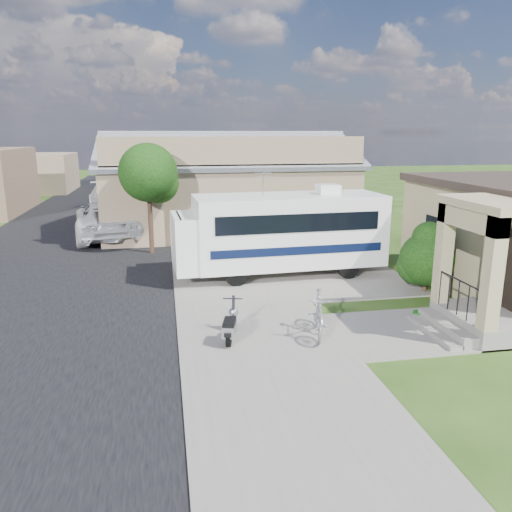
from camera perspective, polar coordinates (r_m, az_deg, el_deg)
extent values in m
plane|color=#1F3C10|center=(13.41, 4.07, -7.86)|extent=(120.00, 120.00, 0.00)
cube|color=black|center=(23.01, -20.97, 0.55)|extent=(9.00, 80.00, 0.02)
cube|color=slate|center=(22.69, -4.65, 1.32)|extent=(4.00, 80.00, 0.06)
cube|color=slate|center=(17.88, 5.16, -2.17)|extent=(7.00, 6.00, 0.05)
cube|color=slate|center=(13.58, 17.64, -8.11)|extent=(4.00, 3.00, 0.05)
cube|color=black|center=(17.40, 19.65, 2.29)|extent=(0.04, 1.10, 1.20)
cube|color=slate|center=(14.12, 24.43, -6.89)|extent=(1.60, 2.40, 0.50)
cube|color=slate|center=(13.62, 20.90, -7.70)|extent=(0.40, 2.16, 0.32)
cube|color=slate|center=(13.48, 19.58, -8.18)|extent=(0.35, 2.16, 0.16)
cube|color=#93865D|center=(14.16, 20.67, 0.30)|extent=(0.35, 0.35, 2.70)
cube|color=#93865D|center=(12.51, 25.43, -1.88)|extent=(0.35, 0.35, 2.70)
cube|color=#93865D|center=(13.11, 23.35, 3.93)|extent=(0.35, 2.40, 0.50)
cube|color=#93865D|center=(13.53, 26.42, 5.40)|extent=(2.10, 2.70, 0.20)
cylinder|color=black|center=(13.37, 22.27, -2.62)|extent=(0.04, 1.70, 0.04)
cube|color=#76644A|center=(26.42, -3.45, 7.02)|extent=(12.00, 8.00, 3.60)
cube|color=#595D65|center=(24.26, -2.94, 11.99)|extent=(12.50, 4.40, 1.78)
cube|color=#595D65|center=(28.23, -4.02, 12.24)|extent=(12.50, 4.40, 1.78)
cube|color=#595D65|center=(26.23, -3.55, 13.65)|extent=(12.50, 0.50, 0.22)
cube|color=#76644A|center=(22.38, -2.29, 11.83)|extent=(11.76, 0.20, 1.30)
cube|color=#76644A|center=(47.66, -25.02, 8.60)|extent=(8.00, 7.00, 3.20)
cylinder|color=#302015|center=(21.32, -11.99, 4.48)|extent=(0.20, 0.20, 3.15)
sphere|color=black|center=(21.11, -12.23, 9.30)|extent=(2.40, 2.40, 2.40)
sphere|color=black|center=(21.34, -11.07, 8.19)|extent=(1.68, 1.68, 1.68)
cylinder|color=#302015|center=(31.23, -11.58, 7.55)|extent=(0.20, 0.20, 3.29)
sphere|color=black|center=(31.08, -11.75, 10.99)|extent=(2.40, 2.40, 2.40)
sphere|color=black|center=(31.30, -10.96, 10.18)|extent=(1.68, 1.68, 1.68)
cylinder|color=#302015|center=(40.20, -11.37, 8.72)|extent=(0.20, 0.20, 3.01)
sphere|color=black|center=(40.09, -11.49, 11.17)|extent=(2.40, 2.40, 2.40)
sphere|color=black|center=(40.30, -10.88, 10.60)|extent=(1.68, 1.68, 1.68)
cube|color=silver|center=(17.61, 3.77, 3.02)|extent=(6.68, 2.66, 2.44)
cube|color=silver|center=(16.99, -8.16, 1.53)|extent=(0.86, 2.26, 1.88)
cube|color=black|center=(16.87, -8.79, 3.22)|extent=(0.15, 2.00, 0.85)
cube|color=black|center=(16.41, 4.99, 3.76)|extent=(5.58, 0.29, 0.61)
cube|color=black|center=(18.65, 2.74, 5.02)|extent=(5.58, 0.29, 0.61)
cube|color=black|center=(16.60, 4.92, 0.61)|extent=(5.91, 0.30, 0.28)
cube|color=black|center=(18.82, 2.71, 2.23)|extent=(5.91, 0.30, 0.28)
cube|color=silver|center=(17.86, 8.21, 7.57)|extent=(0.78, 0.69, 0.33)
cylinder|color=#97979E|center=(17.12, 0.82, 8.45)|extent=(0.04, 0.04, 0.94)
cylinder|color=black|center=(16.43, -2.30, -2.14)|extent=(0.76, 0.30, 0.75)
cylinder|color=black|center=(18.39, -3.51, -0.40)|extent=(0.76, 0.30, 0.75)
cylinder|color=black|center=(17.56, 10.44, -1.30)|extent=(0.76, 0.30, 0.75)
cylinder|color=black|center=(19.41, 8.04, 0.25)|extent=(0.76, 0.30, 0.75)
cylinder|color=#302015|center=(16.74, 18.73, -2.88)|extent=(0.14, 0.14, 0.68)
sphere|color=black|center=(16.54, 18.93, -0.34)|extent=(1.70, 1.70, 1.70)
sphere|color=black|center=(16.85, 19.62, 1.05)|extent=(1.36, 1.36, 1.36)
sphere|color=black|center=(16.63, 17.82, -1.09)|extent=(1.19, 1.19, 1.19)
sphere|color=black|center=(16.49, 19.78, -1.67)|extent=(1.02, 1.02, 1.02)
sphere|color=black|center=(16.40, 19.12, 1.97)|extent=(1.02, 1.02, 1.02)
cylinder|color=black|center=(11.90, -3.13, -9.41)|extent=(0.20, 0.41, 0.40)
cylinder|color=black|center=(12.81, -2.57, -7.66)|extent=(0.20, 0.41, 0.40)
cube|color=#97979E|center=(12.29, -2.87, -8.35)|extent=(0.38, 0.55, 0.07)
cube|color=#97979E|center=(11.91, -3.09, -8.44)|extent=(0.42, 0.55, 0.27)
cube|color=black|center=(11.89, -3.07, -7.56)|extent=(0.40, 0.59, 0.11)
cube|color=black|center=(11.71, -3.23, -8.94)|extent=(0.20, 0.21, 0.09)
cylinder|color=black|center=(12.62, -2.62, -6.25)|extent=(0.15, 0.31, 0.75)
sphere|color=#97979E|center=(12.70, -2.59, -6.42)|extent=(0.25, 0.25, 0.25)
sphere|color=black|center=(12.77, -2.55, -6.31)|extent=(0.11, 0.11, 0.11)
cylinder|color=black|center=(12.44, -2.68, -4.89)|extent=(0.49, 0.16, 0.03)
cube|color=black|center=(12.77, -2.58, -7.21)|extent=(0.18, 0.28, 0.05)
imported|color=#97979E|center=(12.53, 7.16, -6.84)|extent=(0.94, 1.89, 1.10)
imported|color=silver|center=(25.33, -16.53, 4.10)|extent=(3.86, 6.79, 1.79)
imported|color=silver|center=(32.53, -16.17, 6.27)|extent=(3.64, 6.81, 1.88)
cylinder|color=#125A12|center=(14.50, 18.19, -6.49)|extent=(0.37, 0.37, 0.17)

